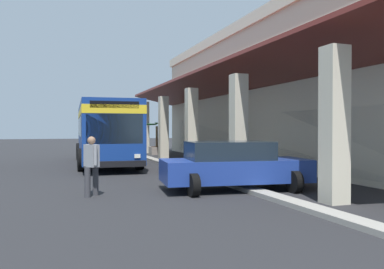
# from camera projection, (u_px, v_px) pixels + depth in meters

# --- Properties ---
(ground) EXTENTS (120.00, 120.00, 0.00)m
(ground) POSITION_uv_depth(u_px,v_px,m) (275.00, 164.00, 20.79)
(ground) COLOR #262628
(curb_strip) EXTENTS (32.50, 0.50, 0.12)m
(curb_strip) POSITION_uv_depth(u_px,v_px,m) (171.00, 165.00, 19.76)
(curb_strip) COLOR #9E998E
(curb_strip) RESTS_ON ground
(plaza_building) EXTENTS (27.38, 14.72, 7.69)m
(plaza_building) POSITION_uv_depth(u_px,v_px,m) (332.00, 94.00, 22.87)
(plaza_building) COLOR beige
(plaza_building) RESTS_ON ground
(transit_bus) EXTENTS (11.31, 3.15, 3.34)m
(transit_bus) POSITION_uv_depth(u_px,v_px,m) (105.00, 129.00, 21.22)
(transit_bus) COLOR navy
(transit_bus) RESTS_ON ground
(parked_sedan_blue) EXTENTS (2.78, 4.58, 1.47)m
(parked_sedan_blue) POSITION_uv_depth(u_px,v_px,m) (233.00, 165.00, 12.02)
(parked_sedan_blue) COLOR navy
(parked_sedan_blue) RESTS_ON ground
(pedestrian) EXTENTS (0.65, 0.40, 1.64)m
(pedestrian) POSITION_uv_depth(u_px,v_px,m) (92.00, 163.00, 10.91)
(pedestrian) COLOR #38383D
(pedestrian) RESTS_ON ground
(potted_palm) EXTENTS (1.78, 1.83, 2.34)m
(potted_palm) POSITION_uv_depth(u_px,v_px,m) (157.00, 147.00, 28.76)
(potted_palm) COLOR gray
(potted_palm) RESTS_ON ground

